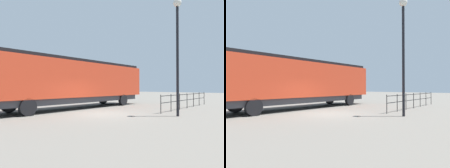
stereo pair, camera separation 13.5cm
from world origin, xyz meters
The scene contains 4 objects.
ground_plane centered at (0.00, 0.00, 0.00)m, with size 120.00×120.00×0.00m, color #666059.
locomotive centered at (-4.14, 1.67, 2.27)m, with size 2.96×15.23×4.05m.
lamp_post centered at (4.30, 2.13, 4.99)m, with size 0.51×0.51×7.29m.
platform_fence centered at (2.96, 7.38, 0.82)m, with size 0.05×9.73×1.28m.
Camera 1 is at (9.34, -10.11, 1.79)m, focal length 32.86 mm.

